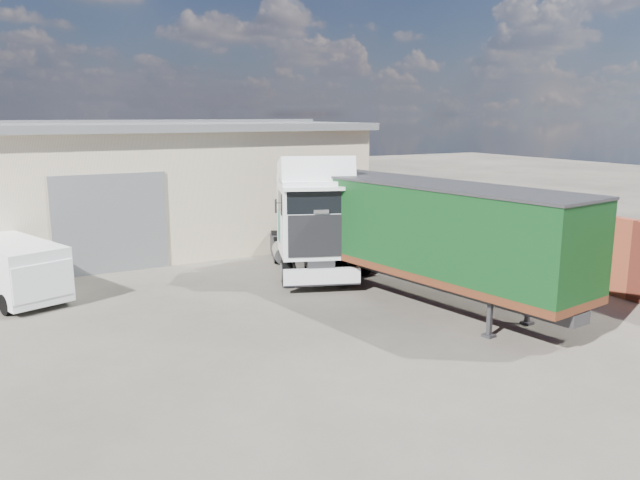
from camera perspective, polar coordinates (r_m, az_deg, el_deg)
name	(u,v)px	position (r m, az deg, el deg)	size (l,w,h in m)	color
ground	(278,352)	(15.37, -3.83, -10.22)	(120.00, 120.00, 0.00)	#272520
brick_boundary_wall	(473,225)	(26.15, 13.82, 1.37)	(0.35, 26.00, 2.50)	#973926
tractor_unit	(313,226)	(21.81, -0.64, 1.30)	(4.50, 6.81, 4.36)	black
box_trailer	(413,228)	(19.23, 8.48, 1.11)	(4.08, 11.40, 3.71)	#2D2D30
panel_van	(14,270)	(21.41, -26.19, -2.51)	(3.19, 4.80, 1.82)	black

